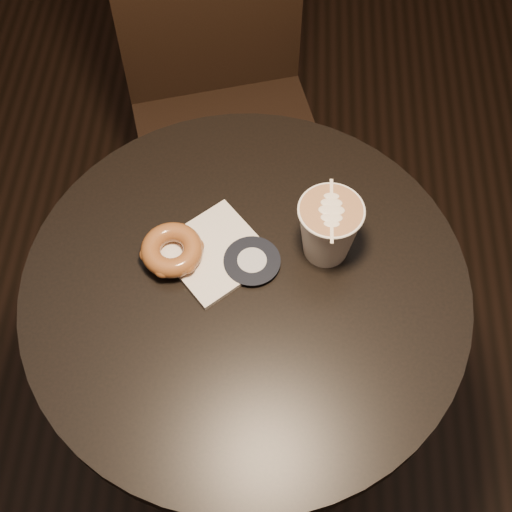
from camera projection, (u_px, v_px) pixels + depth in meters
The scene contains 5 objects.
cafe_table at pixel (247, 337), 1.27m from camera, with size 0.70×0.70×0.75m.
chair at pixel (220, 82), 1.57m from camera, with size 0.50×0.50×1.02m.
pastry_bag at pixel (215, 252), 1.13m from camera, with size 0.14×0.14×0.01m, color silver.
doughnut at pixel (172, 250), 1.11m from camera, with size 0.10×0.10×0.03m, color brown.
latte_cup at pixel (328, 230), 1.09m from camera, with size 0.10×0.10×0.11m, color silver, non-canonical shape.
Camera 1 is at (0.04, -0.53, 1.72)m, focal length 50.00 mm.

